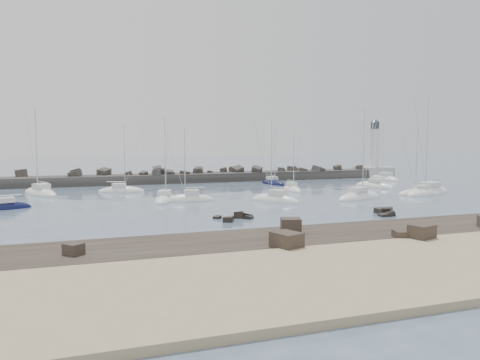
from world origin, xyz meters
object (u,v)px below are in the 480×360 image
Objects in this scene: sailboat_14 at (384,179)px; sailboat_12 at (377,183)px; sailboat_2 at (4,208)px; sailboat_9 at (419,194)px; sailboat_7 at (359,198)px; sailboat_10 at (374,186)px; sailboat_5 at (189,200)px; lighthouse at (374,164)px; sailboat_1 at (40,194)px; sailboat_11 at (428,193)px; sailboat_3 at (165,200)px; sailboat_6 at (292,190)px; sailboat_8 at (273,183)px; sailboat_13 at (275,200)px; sailboat_4 at (121,191)px.

sailboat_12 is at bearing -133.55° from sailboat_14.
sailboat_9 is at bearing -4.87° from sailboat_2.
sailboat_10 is at bearing 48.20° from sailboat_7.
sailboat_5 is at bearing 172.27° from sailboat_9.
lighthouse reaches higher than sailboat_12.
sailboat_1 is 0.88× the size of sailboat_11.
sailboat_12 is at bearing -2.38° from sailboat_1.
sailboat_6 is at bearing 14.14° from sailboat_3.
lighthouse is 1.20× the size of sailboat_8.
sailboat_8 is at bearing 161.12° from sailboat_12.
sailboat_13 is at bearing -145.86° from sailboat_14.
sailboat_6 is 0.74× the size of sailboat_7.
sailboat_12 is (49.52, -2.15, 0.01)m from sailboat_4.
sailboat_8 is at bearing 97.14° from sailboat_7.
sailboat_14 is (51.88, 19.24, 0.00)m from sailboat_3.
sailboat_7 is 1.21× the size of sailboat_8.
sailboat_5 is 52.82m from sailboat_14.
sailboat_2 is at bearing 175.13° from sailboat_9.
sailboat_13 reaches higher than sailboat_4.
sailboat_12 is 34.40m from sailboat_13.
sailboat_4 is 0.87× the size of sailboat_14.
sailboat_4 is at bearing -1.95° from sailboat_1.
lighthouse is at bearing 65.38° from sailboat_9.
sailboat_2 is 0.98× the size of sailboat_6.
sailboat_5 is at bearing -156.94° from sailboat_14.
sailboat_1 reaches higher than sailboat_3.
sailboat_5 is 29.21m from sailboat_8.
sailboat_6 is at bearing 110.53° from sailboat_7.
sailboat_1 is 69.75m from sailboat_14.
sailboat_2 is 0.75× the size of sailboat_14.
sailboat_13 is (32.54, -19.97, 0.00)m from sailboat_1.
sailboat_5 is at bearing -167.82° from sailboat_10.
sailboat_13 reaches higher than sailboat_2.
sailboat_2 is at bearing -170.91° from sailboat_6.
sailboat_11 is at bearing -54.04° from sailboat_8.
sailboat_14 is at bearing 34.14° from sailboat_13.
sailboat_2 is 49.35m from sailboat_7.
sailboat_3 is 1.13× the size of sailboat_5.
sailboat_3 is 28.96m from sailboat_7.
sailboat_2 is 0.94× the size of sailboat_9.
sailboat_3 is at bearing -165.50° from sailboat_12.
sailboat_10 is at bearing 86.87° from sailboat_9.
sailboat_6 is (-32.52, -22.69, -2.95)m from lighthouse.
sailboat_14 is (7.33, 7.72, -0.00)m from sailboat_12.
sailboat_12 is at bearing 14.50° from sailboat_3.
sailboat_13 is 0.91× the size of sailboat_14.
sailboat_3 is 30.83m from sailboat_8.
sailboat_1 is 1.14× the size of sailboat_10.
sailboat_11 is at bearing -31.04° from sailboat_6.
sailboat_6 is at bearing -15.58° from sailboat_4.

